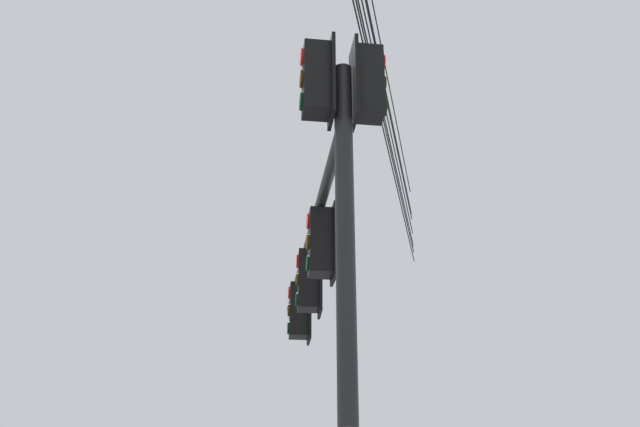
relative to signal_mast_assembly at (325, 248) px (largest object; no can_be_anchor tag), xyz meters
The scene contains 1 object.
signal_mast_assembly is the anchor object (origin of this frame).
Camera 1 is at (7.62, 2.88, 1.32)m, focal length 42.49 mm.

